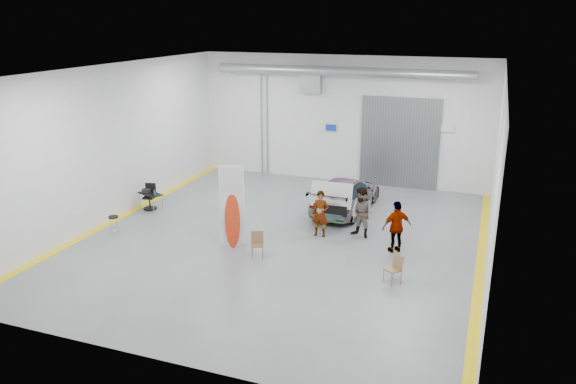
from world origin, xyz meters
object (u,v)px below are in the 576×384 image
(person_b, at_px, (362,213))
(folding_chair_near, at_px, (258,249))
(shop_stool, at_px, (114,226))
(office_chair, at_px, (150,198))
(folding_chair_far, at_px, (392,275))
(person_c, at_px, (397,227))
(surfboard_display, at_px, (229,213))
(sedan_car, at_px, (345,194))
(person_a, at_px, (320,214))
(work_table, at_px, (149,193))

(person_b, height_order, folding_chair_near, person_b)
(shop_stool, bearing_deg, office_chair, 98.09)
(folding_chair_far, relative_size, shop_stool, 1.20)
(office_chair, bearing_deg, person_c, -18.47)
(surfboard_display, xyz_separation_m, shop_stool, (-4.44, -0.53, -0.89))
(sedan_car, relative_size, folding_chair_far, 5.24)
(person_a, height_order, folding_chair_near, person_a)
(person_c, height_order, office_chair, person_c)
(folding_chair_near, bearing_deg, shop_stool, 158.71)
(sedan_car, height_order, folding_chair_far, sedan_car)
(person_c, relative_size, folding_chair_near, 2.11)
(person_c, distance_m, work_table, 10.42)
(surfboard_display, xyz_separation_m, office_chair, (-4.87, 2.48, -0.80))
(surfboard_display, bearing_deg, folding_chair_near, -45.09)
(sedan_car, distance_m, folding_chair_near, 5.83)
(person_a, xyz_separation_m, person_b, (1.44, 0.42, 0.07))
(office_chair, bearing_deg, person_b, -13.56)
(folding_chair_far, xyz_separation_m, work_table, (-10.71, 3.32, 0.40))
(work_table, relative_size, office_chair, 1.14)
(person_a, xyz_separation_m, work_table, (-7.54, 0.42, -0.18))
(person_b, xyz_separation_m, person_c, (1.41, -0.89, -0.02))
(folding_chair_near, relative_size, shop_stool, 1.15)
(person_a, bearing_deg, folding_chair_near, -119.41)
(folding_chair_far, xyz_separation_m, shop_stool, (-10.26, 0.34, 0.09))
(person_a, relative_size, person_b, 0.92)
(person_a, bearing_deg, surfboard_display, -142.71)
(surfboard_display, distance_m, folding_chair_far, 5.96)
(work_table, height_order, office_chair, office_chair)
(person_c, distance_m, surfboard_display, 5.72)
(person_b, height_order, folding_chair_far, person_b)
(person_b, relative_size, office_chair, 1.76)
(sedan_car, relative_size, person_c, 2.59)
(sedan_car, bearing_deg, office_chair, 23.18)
(sedan_car, height_order, person_a, person_a)
(person_a, distance_m, person_c, 2.88)
(folding_chair_near, xyz_separation_m, folding_chair_far, (4.57, -0.38, 0.01))
(surfboard_display, relative_size, office_chair, 2.95)
(person_b, bearing_deg, work_table, -158.18)
(surfboard_display, bearing_deg, person_a, 13.86)
(sedan_car, relative_size, folding_chair_near, 5.48)
(person_b, distance_m, work_table, 8.98)
(surfboard_display, bearing_deg, work_table, 129.54)
(sedan_car, bearing_deg, person_b, 120.32)
(person_a, xyz_separation_m, folding_chair_far, (3.17, -2.90, -0.58))
(person_b, relative_size, folding_chair_near, 2.17)
(sedan_car, distance_m, work_table, 8.12)
(sedan_car, xyz_separation_m, shop_stool, (-7.22, -5.65, -0.31))
(person_b, relative_size, work_table, 1.54)
(person_b, height_order, work_table, person_b)
(surfboard_display, distance_m, shop_stool, 4.56)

